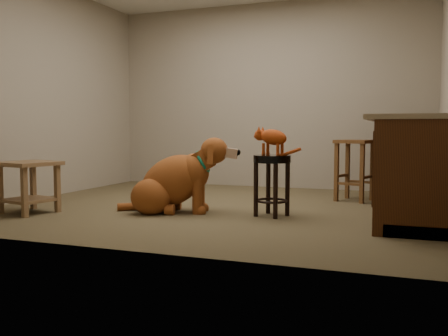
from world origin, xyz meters
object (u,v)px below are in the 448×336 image
at_px(golden_retriever, 174,182).
at_px(padded_stool, 272,173).
at_px(tabby_kitten, 271,138).
at_px(wood_stool, 355,169).
at_px(side_table, 29,179).

bearing_deg(golden_retriever, padded_stool, -8.52).
bearing_deg(tabby_kitten, padded_stool, -5.72).
height_order(padded_stool, wood_stool, wood_stool).
height_order(wood_stool, tabby_kitten, tabby_kitten).
distance_m(padded_stool, golden_retriever, 0.99).
distance_m(wood_stool, golden_retriever, 2.14).
relative_size(side_table, tabby_kitten, 1.21).
xyz_separation_m(side_table, golden_retriever, (1.31, 0.56, -0.04)).
height_order(padded_stool, golden_retriever, golden_retriever).
relative_size(wood_stool, side_table, 1.21).
bearing_deg(golden_retriever, tabby_kitten, -8.20).
height_order(wood_stool, golden_retriever, golden_retriever).
height_order(golden_retriever, tabby_kitten, tabby_kitten).
distance_m(wood_stool, side_table, 3.52).
height_order(side_table, golden_retriever, golden_retriever).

